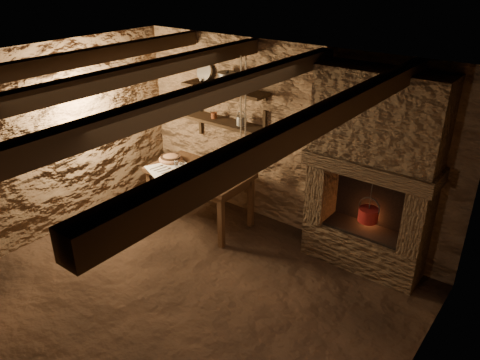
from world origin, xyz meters
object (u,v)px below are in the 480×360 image
Objects in this scene: work_table at (200,195)px; iron_stockpot at (228,81)px; wooden_bowl at (171,159)px; red_pot at (368,214)px; stoneware_jug at (243,160)px.

work_table is 1.53m from iron_stockpot.
wooden_bowl is 2.71m from red_pot.
iron_stockpot is (0.60, 0.51, 1.06)m from wooden_bowl.
iron_stockpot is at bearing 78.10° from work_table.
stoneware_jug is 1.02m from iron_stockpot.
stoneware_jug is (0.49, 0.29, 0.53)m from work_table.
red_pot is at bearing 8.45° from work_table.
wooden_bowl is 1.31m from iron_stockpot.
wooden_bowl is (-0.51, -0.01, 0.39)m from work_table.
work_table is 0.78m from stoneware_jug.
red_pot is (1.68, 0.08, -0.24)m from stoneware_jug.
red_pot is at bearing 21.34° from stoneware_jug.
iron_stockpot is at bearing 40.25° from wooden_bowl.
iron_stockpot is at bearing 176.70° from red_pot.
stoneware_jug is 0.78× the size of red_pot.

